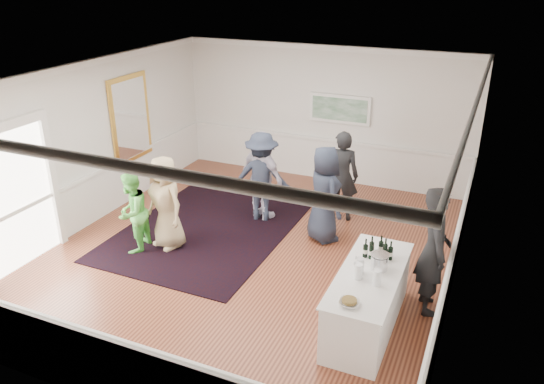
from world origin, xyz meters
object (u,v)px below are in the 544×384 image
at_px(ice_bucket, 379,262).
at_px(guest_dark_b, 342,176).
at_px(serving_table, 368,299).
at_px(guest_tan, 166,203).
at_px(guest_green, 132,212).
at_px(guest_dark_a, 262,177).
at_px(guest_navy, 324,194).
at_px(nut_bowl, 349,302).
at_px(guest_lilac, 262,176).
at_px(bartender, 434,250).

bearing_deg(ice_bucket, guest_dark_b, 115.31).
bearing_deg(serving_table, guest_tan, 167.50).
xyz_separation_m(guest_green, guest_dark_a, (1.60, 2.11, 0.17)).
height_order(serving_table, guest_dark_b, guest_dark_b).
bearing_deg(guest_dark_b, ice_bucket, 106.31).
relative_size(guest_tan, ice_bucket, 6.75).
height_order(guest_tan, guest_navy, guest_navy).
distance_m(guest_green, ice_bucket, 4.56).
height_order(ice_bucket, nut_bowl, ice_bucket).
bearing_deg(guest_green, nut_bowl, 64.16).
height_order(serving_table, guest_lilac, guest_lilac).
distance_m(bartender, guest_tan, 4.71).
relative_size(bartender, guest_dark_a, 1.08).
height_order(serving_table, guest_navy, guest_navy).
relative_size(serving_table, guest_dark_a, 1.19).
xyz_separation_m(guest_dark_b, ice_bucket, (1.48, -3.13, 0.07)).
xyz_separation_m(guest_lilac, guest_dark_a, (0.01, -0.03, -0.00)).
xyz_separation_m(guest_navy, nut_bowl, (1.36, -3.12, 0.00)).
bearing_deg(guest_tan, guest_lilac, 77.67).
relative_size(guest_lilac, guest_dark_a, 1.00).
relative_size(guest_lilac, guest_dark_b, 0.99).
bearing_deg(guest_lilac, guest_navy, -170.95).
relative_size(serving_table, guest_dark_b, 1.17).
height_order(guest_dark_b, nut_bowl, guest_dark_b).
distance_m(guest_green, nut_bowl, 4.59).
height_order(guest_lilac, guest_navy, guest_lilac).
height_order(serving_table, ice_bucket, ice_bucket).
bearing_deg(nut_bowl, guest_dark_a, 128.88).
distance_m(bartender, guest_green, 5.20).
xyz_separation_m(serving_table, nut_bowl, (-0.06, -0.84, 0.48)).
bearing_deg(guest_dark_b, guest_dark_a, 15.16).
distance_m(bartender, guest_dark_b, 3.26).
bearing_deg(guest_lilac, nut_bowl, 152.28).
relative_size(bartender, nut_bowl, 7.49).
bearing_deg(guest_dark_b, guest_tan, 33.87).
distance_m(guest_green, guest_dark_b, 4.13).
height_order(serving_table, guest_dark_a, guest_dark_a).
bearing_deg(serving_table, bartender, 47.52).
relative_size(guest_dark_a, guest_navy, 1.00).
bearing_deg(guest_dark_a, guest_dark_b, -165.59).
distance_m(guest_green, guest_dark_a, 2.65).
relative_size(guest_dark_b, nut_bowl, 7.04).
bearing_deg(ice_bucket, bartender, 45.62).
distance_m(guest_dark_b, nut_bowl, 4.32).
height_order(guest_green, guest_lilac, guest_lilac).
xyz_separation_m(serving_table, guest_lilac, (-2.86, 2.65, 0.48)).
bearing_deg(serving_table, guest_green, 173.51).
bearing_deg(guest_lilac, guest_dark_b, -133.42).
height_order(bartender, guest_dark_b, bartender).
bearing_deg(nut_bowl, guest_green, 162.96).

